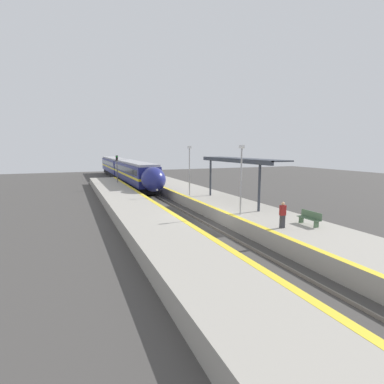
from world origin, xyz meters
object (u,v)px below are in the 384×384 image
Objects in this scene: person_waiting at (283,215)px; train at (124,169)px; lamppost_near at (241,175)px; railway_signal at (117,169)px; platform_bench at (310,218)px; lamppost_mid at (189,167)px.

train is at bearing 94.36° from person_waiting.
lamppost_near is (-0.41, 4.17, 2.08)m from person_waiting.
person_waiting is at bearing -84.40° from lamppost_near.
railway_signal is 0.96× the size of lamppost_near.
platform_bench is 0.34× the size of lamppost_mid.
lamppost_mid is (-2.46, 14.28, 2.43)m from platform_bench.
railway_signal is at bearing 100.73° from person_waiting.
railway_signal is 15.82m from lamppost_mid.
train reaches higher than platform_bench.
person_waiting is (2.96, -38.85, -0.38)m from train.
lamppost_mid reaches higher than railway_signal.
lamppost_near is (5.11, -24.95, 1.01)m from railway_signal.
lamppost_mid is at bearing 91.65° from person_waiting.
railway_signal is at bearing -104.72° from train.
platform_bench is 2.08m from person_waiting.
lamppost_near is at bearing 119.90° from platform_bench.
lamppost_near and lamppost_mid have the same top height.
railway_signal is at bearing 104.51° from platform_bench.
person_waiting reaches higher than platform_bench.
train reaches higher than person_waiting.
person_waiting is 4.68m from lamppost_near.
person_waiting is 0.33× the size of railway_signal.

